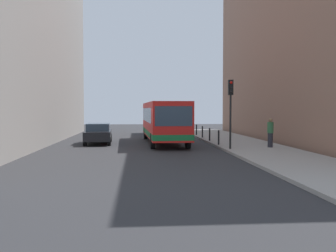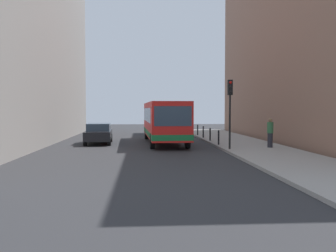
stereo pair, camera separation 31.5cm
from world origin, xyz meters
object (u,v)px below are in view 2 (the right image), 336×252
bus (164,120)px  pedestrian_near_signal (270,133)px  traffic_light (230,101)px  bollard_far (203,132)px  car_behind_bus (157,126)px  bollard_mid (210,134)px  bollard_near (219,137)px  car_beside_bus (99,133)px  bollard_farthest (198,130)px

bus → pedestrian_near_signal: bearing=138.6°
traffic_light → bollard_far: bearing=90.6°
car_behind_bus → pedestrian_near_signal: bearing=109.7°
pedestrian_near_signal → bollard_far: bearing=-22.7°
bus → bollard_mid: bearing=179.4°
bus → bollard_mid: (3.47, 0.09, -1.10)m
car_behind_bus → bollard_near: bearing=102.1°
car_beside_bus → bollard_near: bearing=158.5°
traffic_light → bollard_farthest: (-0.10, 12.34, -2.38)m
car_behind_bus → bollard_mid: size_ratio=4.72×
bollard_near → bollard_far: (0.00, 6.37, 0.00)m
bollard_far → bollard_farthest: size_ratio=1.00×
car_beside_bus → bollard_near: (8.25, -2.84, -0.16)m
car_beside_bus → traffic_light: 10.31m
bollard_near → traffic_light: bearing=-87.9°
car_behind_bus → pedestrian_near_signal: 16.44m
traffic_light → pedestrian_near_signal: bearing=15.4°
traffic_light → bollard_far: 9.46m
bollard_farthest → pedestrian_near_signal: (2.81, -11.59, 0.43)m
bus → bollard_farthest: bearing=-120.3°
bollard_near → pedestrian_near_signal: bearing=-36.0°
bollard_near → car_behind_bus: bearing=105.1°
bollard_mid → pedestrian_near_signal: 5.95m
bollard_near → pedestrian_near_signal: (2.81, -2.04, 0.43)m
car_behind_bus → pedestrian_near_signal: pedestrian_near_signal is taller
car_beside_bus → bollard_far: car_beside_bus is taller
car_beside_bus → bollard_mid: car_beside_bus is taller
bus → bollard_far: size_ratio=11.69×
bollard_near → pedestrian_near_signal: 3.50m
car_behind_bus → bollard_mid: car_behind_bus is taller
car_behind_bus → bollard_far: (3.54, -6.75, -0.16)m
traffic_light → pedestrian_near_signal: (2.71, 0.75, -1.95)m
bollard_farthest → car_beside_bus: bearing=-140.8°
pedestrian_near_signal → car_behind_bus: bearing=-18.5°
car_beside_bus → bollard_mid: bearing=179.9°
bus → car_beside_bus: bus is taller
car_behind_bus → bollard_near: 13.59m
bollard_near → bollard_mid: bearing=90.0°
car_behind_bus → traffic_light: bearing=99.9°
traffic_light → bollard_farthest: bearing=90.5°
bollard_near → bollard_far: size_ratio=1.00×
pedestrian_near_signal → car_beside_bus: bearing=25.0°
car_beside_bus → bollard_near: 8.72m
bollard_mid → bollard_farthest: size_ratio=1.00×
traffic_light → bollard_mid: 6.43m
bollard_mid → bollard_far: 3.18m
bus → car_beside_bus: bearing=1.1°
car_behind_bus → traffic_light: traffic_light is taller
car_behind_bus → bollard_near: car_behind_bus is taller
car_beside_bus → bollard_far: bearing=-159.3°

